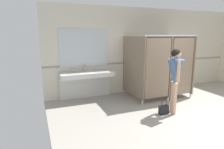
% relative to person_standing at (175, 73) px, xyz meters
% --- Properties ---
extents(ground_plane, '(7.56, 6.20, 0.10)m').
position_rel_person_standing_xyz_m(ground_plane, '(0.70, -0.64, -1.11)').
color(ground_plane, '#9E998E').
extents(wall_back, '(7.56, 0.12, 2.90)m').
position_rel_person_standing_xyz_m(wall_back, '(0.70, 2.22, 0.39)').
color(wall_back, beige).
rests_on(wall_back, ground_plane).
extents(wall_back_tile_band, '(7.56, 0.01, 0.06)m').
position_rel_person_standing_xyz_m(wall_back_tile_band, '(0.70, 2.16, -0.01)').
color(wall_back_tile_band, '#9E937F').
rests_on(wall_back_tile_band, wall_back).
extents(vanity_counter, '(1.64, 0.55, 0.98)m').
position_rel_person_standing_xyz_m(vanity_counter, '(-1.79, 1.95, -0.42)').
color(vanity_counter, silver).
rests_on(vanity_counter, ground_plane).
extents(mirror_panel, '(1.54, 0.02, 1.15)m').
position_rel_person_standing_xyz_m(mirror_panel, '(-1.79, 2.15, 0.54)').
color(mirror_panel, silver).
rests_on(mirror_panel, wall_back).
extents(bathroom_stalls, '(1.86, 1.40, 1.99)m').
position_rel_person_standing_xyz_m(bathroom_stalls, '(0.47, 1.26, -0.01)').
color(bathroom_stalls, '#84705B').
rests_on(bathroom_stalls, ground_plane).
extents(person_standing, '(0.53, 0.54, 1.67)m').
position_rel_person_standing_xyz_m(person_standing, '(0.00, 0.00, 0.00)').
color(person_standing, '#DBAD89').
rests_on(person_standing, ground_plane).
extents(handbag, '(0.25, 0.12, 0.36)m').
position_rel_person_standing_xyz_m(handbag, '(-0.27, 0.01, -0.93)').
color(handbag, black).
rests_on(handbag, ground_plane).
extents(soap_dispenser, '(0.07, 0.07, 0.21)m').
position_rel_person_standing_xyz_m(soap_dispenser, '(-1.81, 2.03, -0.10)').
color(soap_dispenser, '#D899B2').
rests_on(soap_dispenser, vanity_counter).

